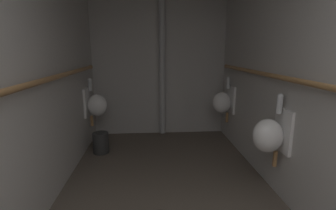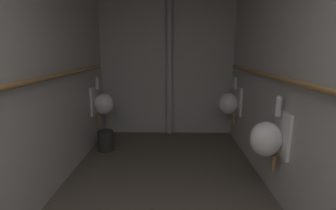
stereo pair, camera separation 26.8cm
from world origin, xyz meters
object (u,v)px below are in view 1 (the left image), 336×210
at_px(urinal_left_mid, 96,105).
at_px(urinal_right_far, 223,102).
at_px(waste_bin, 101,143).
at_px(urinal_right_mid, 270,135).
at_px(standpipe_back_wall, 162,58).

xyz_separation_m(urinal_left_mid, urinal_right_far, (2.02, 0.04, 0.00)).
distance_m(urinal_right_far, waste_bin, 2.02).
relative_size(urinal_left_mid, waste_bin, 2.45).
bearing_deg(urinal_right_mid, urinal_left_mid, 142.60).
bearing_deg(urinal_left_mid, urinal_right_far, 1.27).
relative_size(urinal_left_mid, urinal_right_mid, 1.00).
bearing_deg(urinal_right_mid, standpipe_back_wall, 115.45).
height_order(urinal_right_mid, waste_bin, urinal_right_mid).
bearing_deg(urinal_left_mid, waste_bin, -70.82).
xyz_separation_m(urinal_right_mid, urinal_right_far, (0.00, 1.59, 0.00)).
relative_size(urinal_right_mid, standpipe_back_wall, 0.28).
distance_m(urinal_left_mid, urinal_right_far, 2.02).
bearing_deg(urinal_right_far, standpipe_back_wall, 155.49).
bearing_deg(standpipe_back_wall, urinal_left_mid, -155.28).
bearing_deg(standpipe_back_wall, urinal_right_mid, -64.55).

